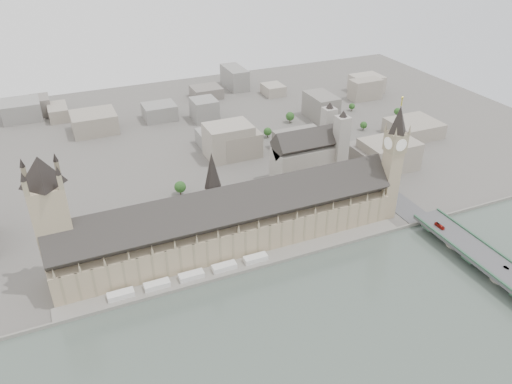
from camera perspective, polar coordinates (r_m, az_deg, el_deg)
name	(u,v)px	position (r m, az deg, el deg)	size (l,w,h in m)	color
ground	(240,261)	(380.96, -1.86, -7.84)	(900.00, 900.00, 0.00)	#595651
embankment_wall	(247,271)	(369.14, -0.99, -8.97)	(600.00, 1.50, 3.00)	slate
river_terrace	(244,265)	(374.86, -1.43, -8.37)	(270.00, 15.00, 2.00)	slate
terrace_tents	(191,276)	(363.77, -7.39, -9.46)	(118.00, 7.00, 4.00)	white
palace_of_westminster	(230,222)	(382.59, -3.02, -3.48)	(265.00, 40.73, 55.44)	tan
elizabeth_tower	(394,155)	(417.97, 15.45, 4.08)	(17.00, 17.00, 107.50)	tan
victoria_tower	(52,218)	(354.79, -22.31, -2.72)	(30.00, 30.00, 100.00)	tan
central_tower	(213,181)	(366.61, -4.98, 1.26)	(13.00, 13.00, 48.00)	#85775C
westminster_bridge	(492,268)	(403.54, 25.36, -7.88)	(25.00, 325.00, 10.25)	#474749
westminster_abbey	(310,155)	(482.14, 6.14, 4.28)	(68.00, 36.00, 64.00)	#AAA399
city_skyline_inland	(158,123)	(577.55, -11.10, 7.73)	(720.00, 360.00, 38.00)	gray
park_trees	(202,216)	(420.40, -6.21, -2.69)	(110.00, 30.00, 15.00)	#254A1A
red_bus_north	(440,226)	(423.87, 20.24, -3.66)	(2.21, 9.46, 2.63)	#A01A12
car_silver	(506,268)	(398.55, 26.69, -7.72)	(1.37, 3.94, 1.30)	gray
car_approach	(382,175)	(487.57, 14.19, 1.92)	(1.99, 4.90, 1.42)	gray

